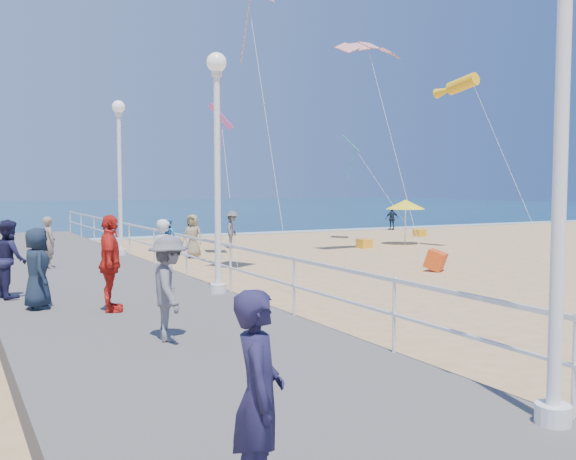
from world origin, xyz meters
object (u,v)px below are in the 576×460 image
lamp_post_near (562,98)px  lamp_post_far (119,161)px  beach_walker_a (232,229)px  woman_holding_toddler (164,256)px  box_kite (436,262)px  toddler_held (169,237)px  beach_chair_right (419,233)px  spectator_0 (259,397)px  beach_walker_b (392,218)px  spectator_3 (110,263)px  beach_umbrella (406,204)px  lamp_post_mid (217,147)px  spectator_7 (9,259)px  beach_walker_c (193,236)px  beach_chair_left (364,244)px  spectator_4 (37,268)px  spectator_2 (169,288)px  spectator_6 (49,242)px

lamp_post_near → lamp_post_far: same height
beach_walker_a → woman_holding_toddler: bearing=-175.6°
lamp_post_far → beach_walker_a: bearing=34.9°
lamp_post_far → box_kite: bearing=-35.5°
toddler_held → beach_chair_right: bearing=-71.2°
spectator_0 → beach_walker_b: bearing=-14.8°
spectator_0 → spectator_3: size_ratio=0.88×
spectator_0 → beach_walker_b: size_ratio=1.12×
beach_umbrella → beach_chair_right: 5.41m
lamp_post_near → lamp_post_mid: bearing=90.0°
spectator_7 → beach_walker_c: (7.23, 8.69, -0.39)m
lamp_post_far → woman_holding_toddler: 8.91m
beach_walker_b → beach_chair_left: size_ratio=2.66×
spectator_7 → beach_walker_b: (23.74, 17.75, -0.51)m
spectator_4 → beach_chair_right: bearing=-57.3°
spectator_3 → beach_chair_right: 25.54m
beach_walker_a → beach_walker_b: 14.88m
beach_walker_a → spectator_4: bearing=177.1°
beach_walker_b → beach_walker_c: 18.83m
beach_walker_b → box_kite: beach_walker_b is taller
woman_holding_toddler → beach_chair_left: 15.83m
lamp_post_near → lamp_post_far: bearing=90.0°
lamp_post_far → spectator_2: size_ratio=3.24×
spectator_2 → beach_chair_right: bearing=-38.3°
toddler_held → spectator_2: 4.66m
spectator_0 → spectator_6: 15.38m
spectator_6 → beach_chair_right: size_ratio=2.74×
beach_walker_c → spectator_7: bearing=-82.5°
box_kite → beach_chair_left: bearing=38.8°
spectator_0 → beach_umbrella: (17.27, 19.95, 0.69)m
spectator_6 → beach_umbrella: bearing=-83.8°
woman_holding_toddler → box_kite: bearing=-94.5°
spectator_7 → spectator_6: bearing=-26.6°
spectator_4 → beach_walker_a: (9.80, 13.27, -0.36)m
beach_walker_a → beach_walker_c: 4.17m
beach_walker_c → beach_chair_right: beach_walker_c is taller
lamp_post_near → beach_chair_left: lamp_post_near is taller
lamp_post_near → box_kite: 15.04m
spectator_2 → spectator_0: bearing=179.0°
beach_walker_b → beach_walker_c: bearing=43.6°
lamp_post_mid → lamp_post_far: 9.00m
beach_chair_left → lamp_post_mid: bearing=-137.3°
spectator_2 → spectator_6: (-0.39, 10.09, -0.07)m
toddler_held → beach_walker_c: 10.39m
lamp_post_mid → spectator_3: (-2.61, -1.03, -2.33)m
woman_holding_toddler → beach_walker_a: (7.07, 12.68, -0.39)m
beach_walker_b → beach_umbrella: beach_umbrella is taller
spectator_6 → woman_holding_toddler: bearing=-173.4°
spectator_2 → spectator_7: bearing=28.7°
beach_chair_left → beach_walker_b: bearing=46.9°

